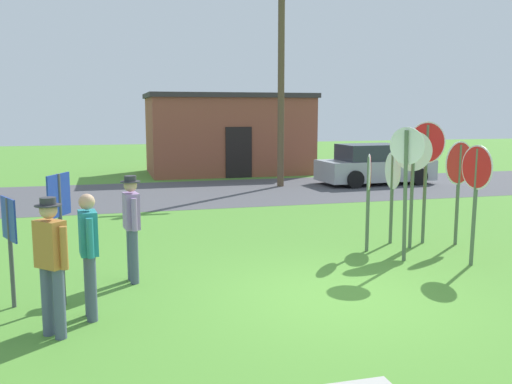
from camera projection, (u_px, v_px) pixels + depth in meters
ground_plane at (333, 298)px, 8.35m from camera, size 80.00×80.00×0.00m
street_asphalt at (204, 193)px, 19.01m from camera, size 60.00×6.40×0.01m
building_background at (228, 133)px, 24.93m from camera, size 7.14×4.22×3.50m
utility_pole at (281, 79)px, 20.08m from camera, size 1.80×0.24×7.39m
parked_car_on_street at (374, 166)px, 21.24m from camera, size 4.39×2.20×1.51m
stop_sign_nearest at (406, 172)px, 10.14m from camera, size 0.42×0.58×2.47m
stop_sign_rear_right at (392, 181)px, 11.61m from camera, size 0.09×0.77×1.92m
stop_sign_tallest at (476, 184)px, 9.90m from camera, size 0.10×0.79×2.17m
stop_sign_leaning_left at (369, 186)px, 10.94m from camera, size 0.28×0.67×1.93m
stop_sign_rear_left at (426, 159)px, 11.56m from camera, size 0.87×0.07×2.54m
stop_sign_low_front at (459, 174)px, 11.46m from camera, size 0.84×0.31×2.15m
stop_sign_center_cluster at (413, 168)px, 11.17m from camera, size 0.78×0.13×2.36m
person_on_left at (51, 259)px, 6.77m from camera, size 0.43×0.43×1.74m
person_holding_notes at (89, 249)px, 7.39m from camera, size 0.26×0.57×1.69m
person_in_blue at (132, 222)px, 9.00m from camera, size 0.32×0.57×1.74m
info_panel_leftmost at (10, 233)px, 7.80m from camera, size 0.27×0.56×1.57m
info_panel_middle at (60, 215)px, 7.85m from camera, size 0.27×0.56×1.89m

